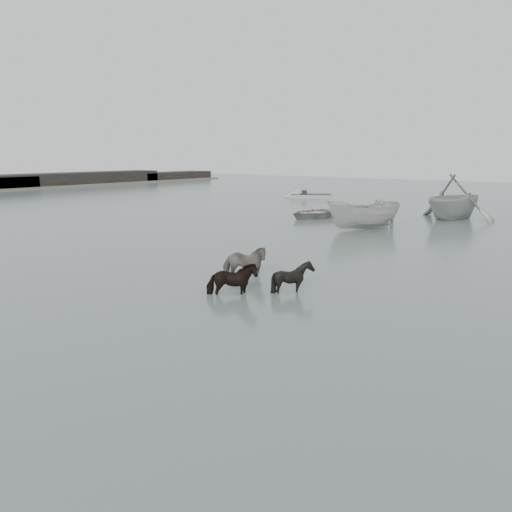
# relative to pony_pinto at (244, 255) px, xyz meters

# --- Properties ---
(ground) EXTENTS (140.00, 140.00, 0.00)m
(ground) POSITION_rel_pony_pinto_xyz_m (-0.16, -1.49, -0.72)
(ground) COLOR #4E5D58
(ground) RESTS_ON ground
(pony_pinto) EXTENTS (1.86, 1.36, 1.43)m
(pony_pinto) POSITION_rel_pony_pinto_xyz_m (0.00, 0.00, 0.00)
(pony_pinto) COLOR black
(pony_pinto) RESTS_ON ground
(pony_dark) EXTENTS (1.50, 1.60, 1.29)m
(pony_dark) POSITION_rel_pony_pinto_xyz_m (1.37, -2.27, -0.07)
(pony_dark) COLOR black
(pony_dark) RESTS_ON ground
(pony_black) EXTENTS (1.23, 1.13, 1.21)m
(pony_black) POSITION_rel_pony_pinto_xyz_m (2.61, -0.85, -0.11)
(pony_black) COLOR black
(pony_black) RESTS_ON ground
(rowboat_lead) EXTENTS (3.98, 4.83, 0.87)m
(rowboat_lead) POSITION_rel_pony_pinto_xyz_m (-6.28, 15.47, -0.28)
(rowboat_lead) COLOR #ACACA7
(rowboat_lead) RESTS_ON ground
(rowboat_trail) EXTENTS (6.32, 6.89, 3.06)m
(rowboat_trail) POSITION_rel_pony_pinto_xyz_m (1.28, 20.28, 0.81)
(rowboat_trail) COLOR #A7AAA7
(rowboat_trail) RESTS_ON ground
(boat_small) EXTENTS (3.95, 4.91, 1.81)m
(boat_small) POSITION_rel_pony_pinto_xyz_m (-1.39, 12.51, 0.19)
(boat_small) COLOR #B5B5B0
(boat_small) RESTS_ON ground
(skiff_outer) EXTENTS (5.33, 4.19, 0.75)m
(skiff_outer) POSITION_rel_pony_pinto_xyz_m (-14.47, 28.32, -0.34)
(skiff_outer) COLOR #B0B1AC
(skiff_outer) RESTS_ON ground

